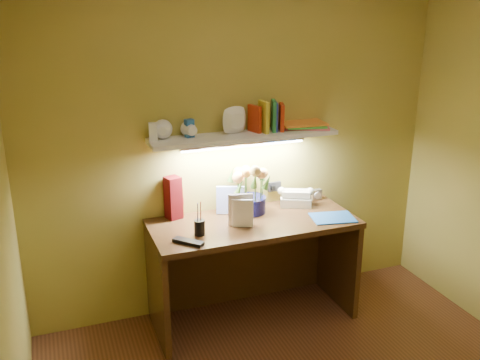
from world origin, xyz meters
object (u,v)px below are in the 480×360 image
at_px(flower_bouquet, 250,186).
at_px(telephone, 296,196).
at_px(desk, 253,270).
at_px(whisky_bottle, 176,198).
at_px(desk_clock, 316,194).

xyz_separation_m(flower_bouquet, telephone, (0.36, 0.01, -0.13)).
bearing_deg(desk, whisky_bottle, 151.84).
bearing_deg(flower_bouquet, desk, -103.76).
xyz_separation_m(telephone, whisky_bottle, (-0.88, 0.07, 0.07)).
bearing_deg(telephone, desk, -132.03).
xyz_separation_m(flower_bouquet, whisky_bottle, (-0.51, 0.09, -0.06)).
bearing_deg(whisky_bottle, desk_clock, -1.41).
distance_m(desk, flower_bouquet, 0.60).
height_order(telephone, whisky_bottle, whisky_bottle).
relative_size(telephone, whisky_bottle, 0.79).
bearing_deg(desk_clock, flower_bouquet, -176.15).
bearing_deg(flower_bouquet, whisky_bottle, 170.40).
height_order(desk_clock, whisky_bottle, whisky_bottle).
height_order(desk, flower_bouquet, flower_bouquet).
bearing_deg(desk_clock, desk, -161.64).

